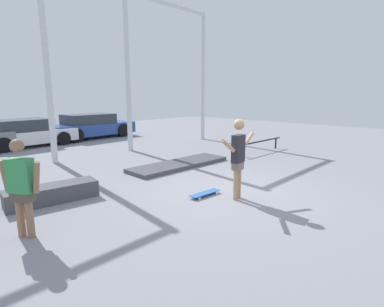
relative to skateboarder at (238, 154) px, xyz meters
The scene contains 10 objects.
ground_plane 1.12m from the skateboarder, 52.73° to the left, with size 36.00×36.00×0.00m, color gray.
skateboarder is the anchor object (origin of this frame).
skateboard 1.22m from the skateboarder, 118.16° to the left, with size 0.84×0.29×0.08m.
grind_box 4.15m from the skateboarder, 136.12° to the left, with size 1.87×0.57×0.37m, color #47474C.
manual_pad 3.57m from the skateboarder, 68.02° to the left, with size 3.57×1.05×0.12m, color #47474C.
grind_rail 5.85m from the skateboarder, 25.97° to the left, with size 3.02×0.10×0.47m.
canopy_support_right 8.27m from the skateboarder, 58.57° to the left, with size 4.73×0.20×6.22m.
parked_car_white 10.91m from the skateboarder, 94.47° to the left, with size 4.13×2.13×1.23m.
parked_car_blue 11.50m from the skateboarder, 77.39° to the left, with size 4.57×2.04×1.29m.
bystander 4.15m from the skateboarder, 159.71° to the left, with size 0.48×0.65×1.63m.
Camera 1 is at (-5.59, -4.03, 2.30)m, focal length 28.00 mm.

